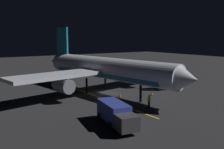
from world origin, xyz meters
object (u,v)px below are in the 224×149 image
ground_crew_worker (149,101)px  traffic_cone_under_wing (106,106)px  baggage_truck (116,114)px  traffic_cone_near_right (111,113)px  traffic_cone_near_left (120,95)px  catering_truck (166,82)px  airliner (103,69)px  traffic_cone_far (152,94)px

ground_crew_worker → traffic_cone_under_wing: bearing=-36.1°
baggage_truck → ground_crew_worker: baggage_truck is taller
ground_crew_worker → traffic_cone_near_right: (6.02, -0.22, -0.64)m
traffic_cone_near_left → traffic_cone_near_right: (6.35, 6.89, 0.00)m
catering_truck → ground_crew_worker: size_ratio=3.33×
airliner → baggage_truck: 15.97m
ground_crew_worker → traffic_cone_far: size_ratio=3.16×
traffic_cone_under_wing → ground_crew_worker: bearing=143.9°
ground_crew_worker → traffic_cone_far: ground_crew_worker is taller
ground_crew_worker → catering_truck: bearing=-146.1°
traffic_cone_near_right → traffic_cone_under_wing: bearing=-112.8°
traffic_cone_far → airliner: bearing=-45.0°
baggage_truck → catering_truck: (-18.45, -10.37, -0.00)m
traffic_cone_near_left → traffic_cone_far: (-5.04, 1.94, 0.00)m
airliner → traffic_cone_near_left: 5.57m
catering_truck → traffic_cone_under_wing: (15.63, 3.94, -1.02)m
airliner → traffic_cone_near_right: airliner is taller
ground_crew_worker → traffic_cone_under_wing: 5.83m
airliner → traffic_cone_far: size_ratio=62.08×
traffic_cone_under_wing → baggage_truck: bearing=66.3°
traffic_cone_near_right → traffic_cone_near_left: bearing=-132.6°
traffic_cone_under_wing → traffic_cone_near_right: bearing=67.2°
airliner → traffic_cone_near_left: size_ratio=62.08×
traffic_cone_near_left → catering_truck: bearing=-178.7°
airliner → traffic_cone_far: bearing=135.0°
traffic_cone_near_left → traffic_cone_far: bearing=159.0°
catering_truck → traffic_cone_near_left: catering_truck is taller
ground_crew_worker → airliner: bearing=-87.7°
traffic_cone_near_left → traffic_cone_under_wing: (5.01, 3.70, 0.00)m
catering_truck → ground_crew_worker: bearing=33.9°
catering_truck → traffic_cone_near_left: size_ratio=10.54×
ground_crew_worker → traffic_cone_near_left: bearing=-92.6°
baggage_truck → ground_crew_worker: (-7.50, -3.02, -0.38)m
airliner → ground_crew_worker: 11.50m
baggage_truck → traffic_cone_near_right: baggage_truck is taller
traffic_cone_near_right → traffic_cone_under_wing: (-1.34, -3.19, 0.00)m
baggage_truck → catering_truck: catering_truck is taller
catering_truck → traffic_cone_under_wing: catering_truck is taller
traffic_cone_near_left → traffic_cone_far: same height
ground_crew_worker → traffic_cone_under_wing: ground_crew_worker is taller
traffic_cone_far → traffic_cone_near_left: bearing=-21.0°
catering_truck → traffic_cone_far: (5.58, 2.17, -1.02)m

